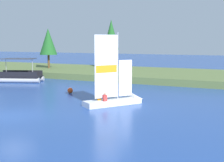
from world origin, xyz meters
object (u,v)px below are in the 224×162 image
(shoreline_tree_midleft, at_px, (48,42))
(sailboat, at_px, (121,98))
(channel_buoy, at_px, (70,90))
(pontoon_boat, at_px, (20,76))
(shoreline_tree_centre, at_px, (111,35))

(shoreline_tree_midleft, height_order, sailboat, shoreline_tree_midleft)
(sailboat, bearing_deg, channel_buoy, 102.93)
(channel_buoy, bearing_deg, pontoon_boat, 156.21)
(shoreline_tree_centre, xyz_separation_m, sailboat, (10.98, -21.20, -5.38))
(sailboat, xyz_separation_m, channel_buoy, (-6.35, 2.53, -0.21))
(sailboat, relative_size, channel_buoy, 11.44)
(shoreline_tree_centre, height_order, pontoon_boat, shoreline_tree_centre)
(shoreline_tree_centre, bearing_deg, pontoon_boat, -111.29)
(shoreline_tree_centre, distance_m, pontoon_boat, 16.09)
(sailboat, relative_size, pontoon_boat, 1.00)
(shoreline_tree_centre, bearing_deg, sailboat, -62.62)
(sailboat, bearing_deg, shoreline_tree_centre, 62.05)
(channel_buoy, bearing_deg, shoreline_tree_midleft, 132.58)
(shoreline_tree_centre, distance_m, channel_buoy, 20.04)
(shoreline_tree_midleft, relative_size, pontoon_boat, 1.02)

